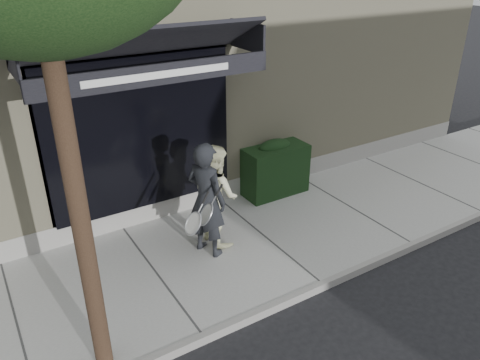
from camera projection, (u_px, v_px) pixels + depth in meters
ground at (263, 241)px, 8.19m from camera, size 80.00×80.00×0.00m
sidewalk at (263, 238)px, 8.16m from camera, size 20.00×3.00×0.12m
curb at (322, 286)px, 6.97m from camera, size 20.00×0.10×0.14m
building_facade at (144, 40)px, 10.77m from camera, size 14.30×8.04×5.64m
hedge at (274, 168)px, 9.37m from camera, size 1.30×0.70×1.14m
pedestrian_front at (207, 200)px, 7.29m from camera, size 0.91×0.99×1.90m
pedestrian_back at (216, 194)px, 7.67m from camera, size 0.73×0.85×1.71m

